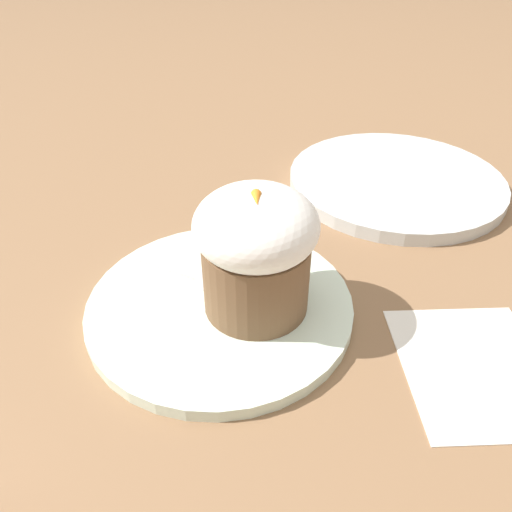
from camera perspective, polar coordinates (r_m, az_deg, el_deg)
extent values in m
plane|color=#846042|center=(0.47, -4.08, -6.19)|extent=(4.00, 4.00, 0.00)
cylinder|color=silver|center=(0.46, -4.11, -5.63)|extent=(0.24, 0.24, 0.01)
cylinder|color=brown|center=(0.43, 0.00, -2.18)|extent=(0.09, 0.09, 0.07)
ellipsoid|color=white|center=(0.40, 0.00, 3.51)|extent=(0.10, 0.10, 0.06)
cone|color=orange|center=(0.38, 0.07, 6.49)|extent=(0.02, 0.01, 0.01)
sphere|color=green|center=(0.38, 0.01, 7.15)|extent=(0.01, 0.01, 0.01)
cube|color=silver|center=(0.50, -9.92, -1.25)|extent=(0.04, 0.07, 0.00)
ellipsoid|color=silver|center=(0.47, -4.67, -2.87)|extent=(0.06, 0.06, 0.01)
cylinder|color=silver|center=(0.68, 15.64, 8.26)|extent=(0.27, 0.27, 0.02)
cube|color=white|center=(0.45, 23.81, -11.56)|extent=(0.14, 0.12, 0.00)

